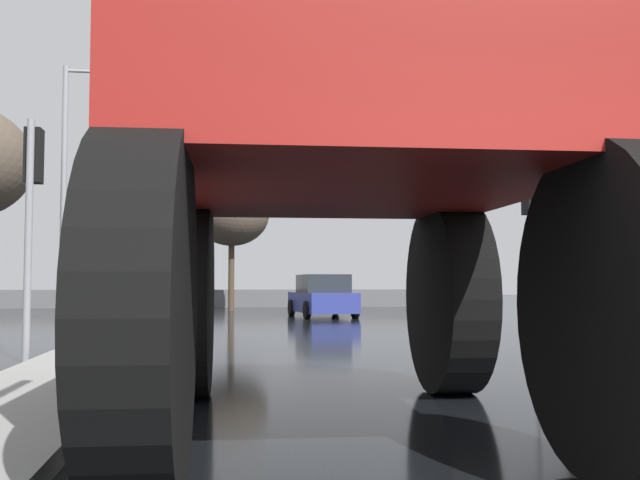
% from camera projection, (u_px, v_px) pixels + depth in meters
% --- Properties ---
extents(ground_plane, '(120.00, 120.00, 0.00)m').
position_uv_depth(ground_plane, '(285.00, 329.00, 19.53)').
color(ground_plane, black).
extents(median_island, '(1.54, 8.26, 0.15)m').
position_uv_depth(median_island, '(46.00, 390.00, 7.71)').
color(median_island, gray).
rests_on(median_island, ground).
extents(oversize_sprayer, '(3.79, 5.82, 4.53)m').
position_uv_depth(oversize_sprayer, '(345.00, 176.00, 6.20)').
color(oversize_sprayer, black).
rests_on(oversize_sprayer, ground).
extents(sedan_ahead, '(2.18, 4.24, 1.52)m').
position_uv_depth(sedan_ahead, '(322.00, 297.00, 26.75)').
color(sedan_ahead, navy).
rests_on(sedan_ahead, ground).
extents(traffic_signal_near_left, '(0.24, 0.54, 3.66)m').
position_uv_depth(traffic_signal_near_left, '(32.00, 186.00, 11.31)').
color(traffic_signal_near_left, gray).
rests_on(traffic_signal_near_left, ground).
extents(traffic_signal_near_right, '(0.24, 0.54, 3.28)m').
position_uv_depth(traffic_signal_near_right, '(533.00, 212.00, 12.43)').
color(traffic_signal_near_right, gray).
rests_on(traffic_signal_near_right, ground).
extents(traffic_signal_far_left, '(0.24, 0.55, 3.99)m').
position_uv_depth(traffic_signal_far_left, '(124.00, 242.00, 30.46)').
color(traffic_signal_far_left, gray).
rests_on(traffic_signal_far_left, ground).
extents(traffic_signal_far_right, '(0.24, 0.55, 3.89)m').
position_uv_depth(traffic_signal_far_right, '(206.00, 244.00, 30.92)').
color(traffic_signal_far_right, gray).
rests_on(traffic_signal_far_right, ground).
extents(streetlight_far_left, '(1.71, 0.24, 8.12)m').
position_uv_depth(streetlight_far_left, '(68.00, 179.00, 23.51)').
color(streetlight_far_left, gray).
rests_on(streetlight_far_left, ground).
extents(streetlight_far_right, '(1.93, 0.24, 7.06)m').
position_uv_depth(streetlight_far_right, '(451.00, 214.00, 29.91)').
color(streetlight_far_right, gray).
rests_on(streetlight_far_right, ground).
extents(bare_tree_right, '(3.04, 3.04, 7.27)m').
position_uv_depth(bare_tree_right, '(568.00, 120.00, 21.36)').
color(bare_tree_right, '#473828').
rests_on(bare_tree_right, ground).
extents(bare_tree_far_center, '(3.34, 3.34, 5.72)m').
position_uv_depth(bare_tree_far_center, '(232.00, 215.00, 33.20)').
color(bare_tree_far_center, '#473828').
rests_on(bare_tree_far_center, ground).
extents(roadside_barrier, '(25.88, 0.24, 0.90)m').
position_uv_depth(roadside_barrier, '(251.00, 298.00, 37.76)').
color(roadside_barrier, '#59595B').
rests_on(roadside_barrier, ground).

